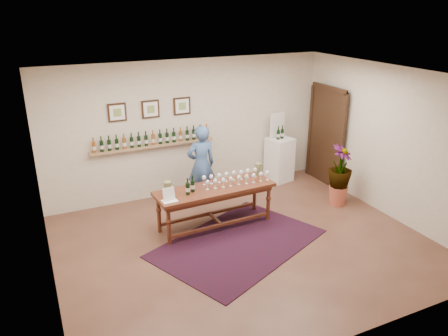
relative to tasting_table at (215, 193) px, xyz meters
name	(u,v)px	position (x,y,z in m)	size (l,w,h in m)	color
ground	(244,244)	(0.18, -0.80, -0.65)	(6.00, 6.00, 0.00)	#532F24
room_shell	(292,137)	(2.29, 1.06, 0.47)	(6.00, 6.00, 6.00)	beige
rug	(238,243)	(0.10, -0.74, -0.64)	(2.75, 1.83, 0.01)	#400B10
tasting_table	(215,193)	(0.00, 0.00, 0.00)	(2.18, 0.78, 0.76)	#441C11
table_glasses	(232,178)	(0.37, 0.05, 0.21)	(1.35, 0.31, 0.19)	white
table_bottles	(190,185)	(-0.48, -0.04, 0.26)	(0.27, 0.16, 0.29)	black
pitcher_left	(168,189)	(-0.86, 0.03, 0.24)	(0.16, 0.16, 0.25)	#666740
pitcher_right	(258,169)	(0.99, 0.21, 0.23)	(0.14, 0.14, 0.22)	#666740
menu_card	(169,194)	(-0.91, -0.18, 0.23)	(0.24, 0.18, 0.22)	white
display_pedestal	(279,159)	(2.22, 1.41, -0.15)	(0.50, 0.50, 1.00)	white
pedestal_bottles	(280,132)	(2.19, 1.38, 0.50)	(0.31, 0.08, 0.31)	black
info_sign	(277,125)	(2.19, 1.52, 0.64)	(0.43, 0.02, 0.58)	white
potted_plant	(340,176)	(2.60, -0.21, -0.02)	(0.78, 0.78, 1.07)	#B5553C
person	(201,165)	(0.17, 1.06, 0.16)	(0.59, 0.39, 1.61)	#3C5C8E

